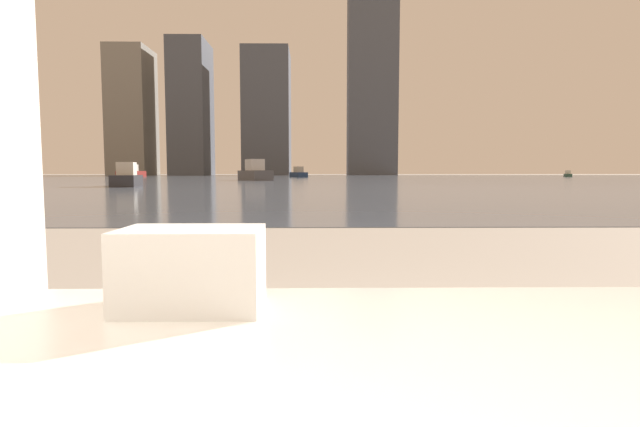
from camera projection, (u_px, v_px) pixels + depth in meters
towel_stack at (192, 268)px, 0.99m from camera, size 0.28×0.18×0.16m
harbor_water at (313, 178)px, 61.95m from camera, size 180.00×110.00×0.01m
harbor_boat_0 at (568, 175)px, 76.55m from camera, size 1.78×2.80×0.99m
harbor_boat_1 at (131, 172)px, 78.39m from camera, size 3.36×5.39×1.91m
harbor_boat_2 at (255, 173)px, 45.76m from camera, size 3.76×5.41×1.93m
harbor_boat_3 at (127, 178)px, 26.85m from camera, size 1.84×3.63×1.30m
harbor_boat_4 at (299, 173)px, 70.40m from camera, size 2.73×4.25×1.51m
skyline_tower_0 at (132, 112)px, 115.92m from camera, size 8.85×11.58×29.18m
skyline_tower_1 at (191, 109)px, 116.06m from camera, size 8.16×13.19×30.63m
skyline_tower_2 at (267, 114)px, 116.39m from camera, size 10.59×13.42×28.67m
skyline_tower_3 at (372, 85)px, 116.18m from camera, size 11.42×6.52×41.91m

